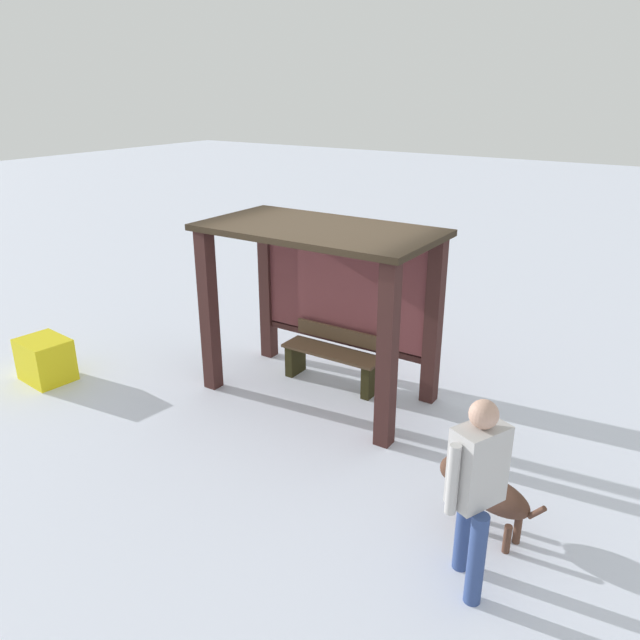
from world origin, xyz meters
TOP-DOWN VIEW (x-y plane):
  - ground_plane at (0.00, 0.00)m, footprint 60.00×60.00m
  - bus_shelter at (0.00, 0.19)m, footprint 2.98×1.59m
  - bench_left_inside at (0.00, 0.36)m, footprint 1.44×0.42m
  - person_walking at (2.92, -2.18)m, footprint 0.41×0.60m
  - dog at (2.81, -1.47)m, footprint 1.05×0.45m
  - grit_bin at (-3.45, -1.77)m, footprint 0.76×0.63m

SIDE VIEW (x-z plane):
  - ground_plane at x=0.00m, z-range 0.00..0.00m
  - grit_bin at x=-3.45m, z-range 0.00..0.61m
  - bench_left_inside at x=0.00m, z-range -0.01..0.77m
  - dog at x=2.81m, z-range 0.12..0.75m
  - person_walking at x=2.92m, z-range 0.15..1.88m
  - bus_shelter at x=0.00m, z-range 0.45..2.74m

